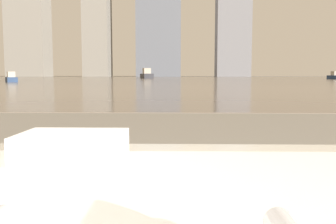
# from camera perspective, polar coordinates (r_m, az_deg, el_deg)

# --- Properties ---
(towel_stack) EXTENTS (0.29, 0.21, 0.08)m
(towel_stack) POSITION_cam_1_polar(r_m,az_deg,el_deg) (1.10, -14.31, -5.15)
(towel_stack) COLOR white
(towel_stack) RESTS_ON bathtub
(harbor_water) EXTENTS (180.00, 110.00, 0.01)m
(harbor_water) POSITION_cam_1_polar(r_m,az_deg,el_deg) (62.22, 1.27, 5.09)
(harbor_water) COLOR gray
(harbor_water) RESTS_ON ground_plane
(harbor_boat_0) EXTENTS (1.27, 3.28, 1.21)m
(harbor_boat_0) POSITION_cam_1_polar(r_m,az_deg,el_deg) (63.43, 24.08, 4.99)
(harbor_boat_0) COLOR navy
(harbor_boat_0) RESTS_ON harbor_water
(harbor_boat_1) EXTENTS (2.83, 5.11, 1.82)m
(harbor_boat_1) POSITION_cam_1_polar(r_m,az_deg,el_deg) (66.89, -3.26, 5.68)
(harbor_boat_1) COLOR #2D2D33
(harbor_boat_1) RESTS_ON harbor_water
(harbor_boat_2) EXTENTS (2.08, 2.76, 0.99)m
(harbor_boat_2) POSITION_cam_1_polar(r_m,az_deg,el_deg) (39.13, -22.77, 4.75)
(harbor_boat_2) COLOR navy
(harbor_boat_2) RESTS_ON harbor_water
(skyline_tower_1) EXTENTS (7.80, 8.89, 35.01)m
(skyline_tower_1) POSITION_cam_1_polar(r_m,az_deg,el_deg) (122.02, -10.76, 13.57)
(skyline_tower_1) COLOR gray
(skyline_tower_1) RESTS_ON ground_plane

